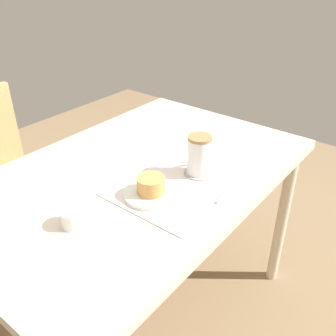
% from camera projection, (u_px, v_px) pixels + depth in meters
% --- Properties ---
extents(ground_plane, '(4.40, 4.40, 0.02)m').
position_uv_depth(ground_plane, '(144.00, 316.00, 1.66)').
color(ground_plane, '#846B4C').
extents(dining_table, '(1.23, 0.80, 0.74)m').
position_uv_depth(dining_table, '(138.00, 190.00, 1.32)').
color(dining_table, beige).
rests_on(dining_table, ground_plane).
extents(wooden_chair, '(0.42, 0.42, 0.88)m').
position_uv_depth(wooden_chair, '(0.00, 183.00, 1.69)').
color(wooden_chair, tan).
rests_on(wooden_chair, ground_plane).
extents(placemat, '(0.40, 0.33, 0.00)m').
position_uv_depth(placemat, '(178.00, 185.00, 1.20)').
color(placemat, silver).
rests_on(placemat, dining_table).
extents(pastry_plate, '(0.17, 0.17, 0.01)m').
position_uv_depth(pastry_plate, '(151.00, 193.00, 1.15)').
color(pastry_plate, silver).
rests_on(pastry_plate, placemat).
extents(pastry, '(0.09, 0.09, 0.05)m').
position_uv_depth(pastry, '(151.00, 185.00, 1.13)').
color(pastry, tan).
rests_on(pastry, pastry_plate).
extents(coffee_coaster, '(0.10, 0.10, 0.00)m').
position_uv_depth(coffee_coaster, '(198.00, 173.00, 1.26)').
color(coffee_coaster, '#99999E').
rests_on(coffee_coaster, placemat).
extents(coffee_mug, '(0.11, 0.08, 0.13)m').
position_uv_depth(coffee_mug, '(200.00, 154.00, 1.23)').
color(coffee_mug, white).
rests_on(coffee_mug, coffee_coaster).
extents(teaspoon, '(0.13, 0.03, 0.01)m').
position_uv_depth(teaspoon, '(225.00, 192.00, 1.16)').
color(teaspoon, silver).
rests_on(teaspoon, placemat).
extents(sugar_bowl, '(0.07, 0.07, 0.05)m').
position_uv_depth(sugar_bowl, '(73.00, 217.00, 1.02)').
color(sugar_bowl, white).
rests_on(sugar_bowl, dining_table).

